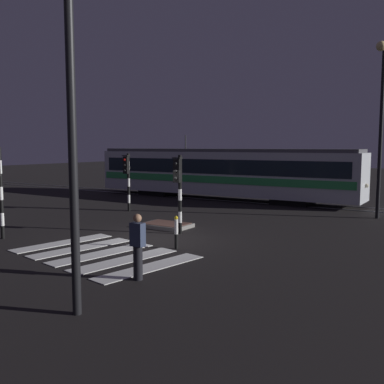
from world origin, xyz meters
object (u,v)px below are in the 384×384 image
traffic_light_corner_far_left (127,173)px  bollard_island_edge (176,232)px  tram (220,172)px  traffic_light_median_centre (179,182)px  street_lamp_near_kerb (61,100)px  street_lamp_trackside_right (381,111)px  pedestrian_waiting_at_kerb (138,246)px

traffic_light_corner_far_left → bollard_island_edge: 9.05m
traffic_light_corner_far_left → tram: bearing=78.4°
traffic_light_corner_far_left → tram: size_ratio=0.17×
traffic_light_median_centre → street_lamp_near_kerb: size_ratio=0.46×
traffic_light_median_centre → traffic_light_corner_far_left: size_ratio=1.01×
traffic_light_median_centre → street_lamp_trackside_right: street_lamp_trackside_right is taller
bollard_island_edge → traffic_light_median_centre: bearing=122.1°
pedestrian_waiting_at_kerb → bollard_island_edge: 3.51m
street_lamp_near_kerb → bollard_island_edge: bearing=104.0°
traffic_light_median_centre → street_lamp_trackside_right: (5.87, 7.91, 2.98)m
street_lamp_near_kerb → street_lamp_trackside_right: size_ratio=0.83×
tram → bollard_island_edge: tram is taller
traffic_light_corner_far_left → traffic_light_median_centre: bearing=-32.2°
pedestrian_waiting_at_kerb → street_lamp_trackside_right: bearing=75.3°
street_lamp_near_kerb → tram: bearing=110.0°
street_lamp_trackside_right → tram: size_ratio=0.45×
pedestrian_waiting_at_kerb → street_lamp_near_kerb: bearing=-81.3°
traffic_light_median_centre → traffic_light_corner_far_left: traffic_light_median_centre is taller
street_lamp_trackside_right → traffic_light_corner_far_left: bearing=-159.3°
pedestrian_waiting_at_kerb → bollard_island_edge: pedestrian_waiting_at_kerb is taller
traffic_light_corner_far_left → tram: (1.50, 7.36, -0.25)m
street_lamp_near_kerb → pedestrian_waiting_at_kerb: 4.38m
traffic_light_median_centre → tram: bearing=110.7°
traffic_light_median_centre → bollard_island_edge: bearing=-57.9°
traffic_light_median_centre → street_lamp_near_kerb: street_lamp_near_kerb is taller
bollard_island_edge → pedestrian_waiting_at_kerb: bearing=-71.9°
bollard_island_edge → street_lamp_near_kerb: bearing=-76.0°
street_lamp_near_kerb → street_lamp_trackside_right: street_lamp_trackside_right is taller
street_lamp_trackside_right → tram: 10.94m
street_lamp_trackside_right → bollard_island_edge: 11.85m
street_lamp_near_kerb → tram: 20.42m
street_lamp_trackside_right → tram: bearing=163.3°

